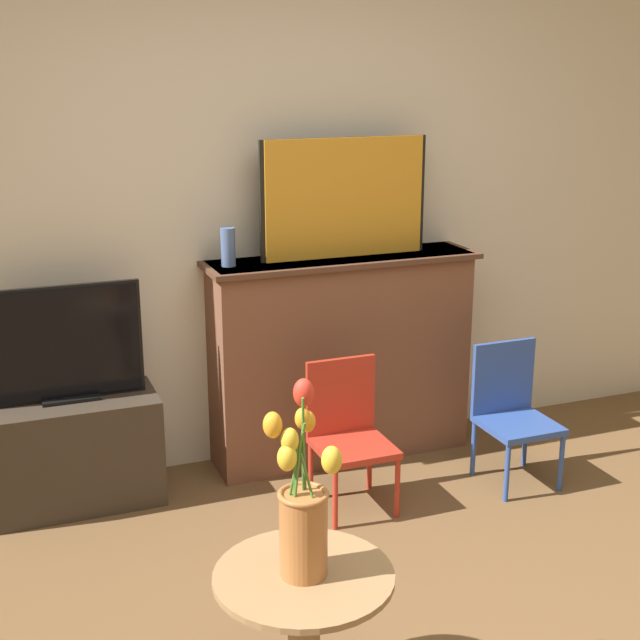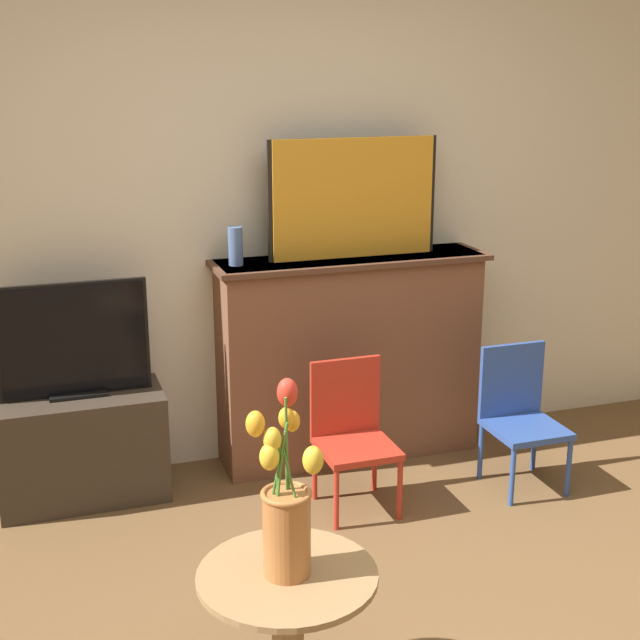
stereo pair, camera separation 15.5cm
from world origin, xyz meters
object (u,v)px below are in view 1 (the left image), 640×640
painting (345,198)px  chair_blue (512,407)px  tv_monitor (66,345)px  chair_red (348,429)px  vase_tulips (303,510)px

painting → chair_blue: size_ratio=1.27×
painting → tv_monitor: bearing=-177.7°
painting → tv_monitor: size_ratio=1.28×
chair_red → vase_tulips: (-0.66, -1.22, 0.34)m
painting → chair_red: 1.09m
painting → chair_blue: painting is taller
chair_red → chair_blue: (0.82, -0.05, 0.00)m
painting → tv_monitor: painting is taller
painting → vase_tulips: size_ratio=1.44×
tv_monitor → chair_blue: (1.96, -0.50, -0.39)m
tv_monitor → vase_tulips: vase_tulips is taller
tv_monitor → chair_red: size_ratio=0.99×
chair_blue → vase_tulips: size_ratio=1.13×
tv_monitor → chair_red: tv_monitor is taller
painting → tv_monitor: 1.44m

